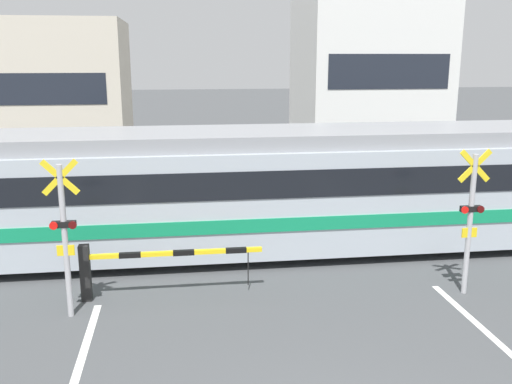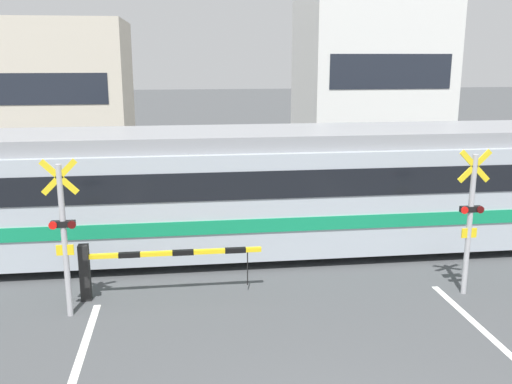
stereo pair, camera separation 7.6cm
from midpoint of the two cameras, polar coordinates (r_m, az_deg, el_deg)
rail_track_near at (r=14.01m, az=0.43°, el=-6.69°), size 50.00×0.10×0.08m
rail_track_far at (r=15.35m, az=-0.32°, el=-4.86°), size 50.00×0.10×0.08m
commuter_train at (r=14.62m, az=7.80°, el=0.68°), size 17.54×2.93×3.10m
crossing_barrier_near at (r=11.99m, az=-12.33°, el=-6.96°), size 3.71×0.20×1.18m
crossing_barrier_far at (r=17.63m, az=8.27°, el=-0.17°), size 3.71×0.20×1.18m
crossing_signal_left at (r=11.19m, az=-18.49°, el=-3.78°), size 0.68×0.15×3.07m
crossing_signal_right at (r=12.43m, az=20.79°, el=-2.27°), size 0.68×0.15×3.07m
pedestrian at (r=19.89m, az=-4.52°, el=2.24°), size 0.38×0.23×1.74m
building_left_of_street at (r=28.24m, az=-19.97°, el=9.34°), size 7.25×5.96×6.42m
building_right_of_street at (r=29.10m, az=11.30°, el=11.14°), size 6.60×5.96×7.60m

